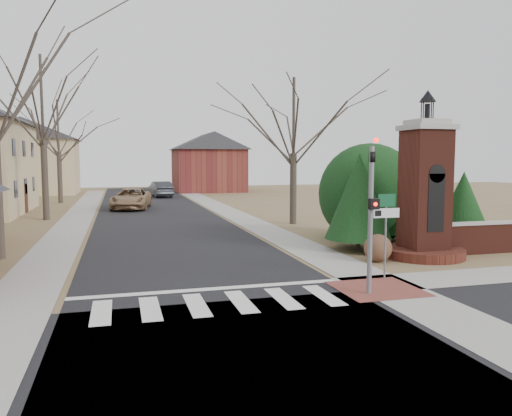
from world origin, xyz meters
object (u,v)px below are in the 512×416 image
object	(u,v)px
traffic_signal_pole	(371,204)
brick_gate_monument	(424,202)
distant_car	(160,189)
pickup_truck	(131,199)
sign_post	(386,219)

from	to	relation	value
traffic_signal_pole	brick_gate_monument	distance (m)	6.47
traffic_signal_pole	brick_gate_monument	world-z (taller)	brick_gate_monument
traffic_signal_pole	distant_car	world-z (taller)	traffic_signal_pole
pickup_truck	distant_car	world-z (taller)	distant_car
sign_post	distant_car	xyz separation A→B (m)	(-3.99, 37.90, -1.15)
traffic_signal_pole	sign_post	bearing A→B (deg)	47.57
brick_gate_monument	distant_car	bearing A→B (deg)	101.97
distant_car	brick_gate_monument	bearing A→B (deg)	94.53
traffic_signal_pole	sign_post	distance (m)	2.02
pickup_truck	brick_gate_monument	bearing A→B (deg)	-55.74
pickup_truck	distant_car	bearing A→B (deg)	84.49
traffic_signal_pole	distant_car	xyz separation A→B (m)	(-2.70, 39.31, -1.78)
sign_post	brick_gate_monument	bearing A→B (deg)	41.42
traffic_signal_pole	pickup_truck	bearing A→B (deg)	102.20
sign_post	pickup_truck	size ratio (longest dim) A/B	0.48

